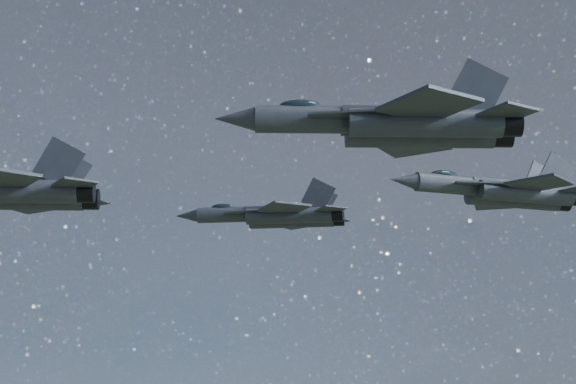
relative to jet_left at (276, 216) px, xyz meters
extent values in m
cube|color=#2C3137|center=(-25.01, -22.60, -4.39)|extent=(9.02, 3.40, 1.41)
cylinder|color=#2C3137|center=(-24.81, -23.75, -4.88)|extent=(9.25, 3.51, 1.69)
cylinder|color=#2C3137|center=(-24.37, -21.63, -4.88)|extent=(9.25, 3.51, 1.69)
cylinder|color=black|center=(-19.94, -24.77, -4.88)|extent=(1.70, 1.81, 1.56)
cylinder|color=black|center=(-19.49, -22.65, -4.88)|extent=(1.70, 1.81, 1.56)
cube|color=#2C3137|center=(-25.55, -26.25, -4.66)|extent=(5.47, 5.79, 0.22)
cube|color=#2C3137|center=(-24.05, -19.04, -4.66)|extent=(6.19, 6.21, 0.22)
cube|color=#2C3137|center=(-20.65, -26.06, -4.66)|extent=(3.21, 3.35, 0.16)
cube|color=#2C3137|center=(-19.63, -21.18, -4.66)|extent=(3.66, 3.68, 0.16)
cube|color=#2C3137|center=(-21.79, -24.66, -2.82)|extent=(3.66, 1.23, 3.85)
cube|color=#2C3137|center=(-21.24, -22.01, -2.82)|extent=(3.76, 0.68, 3.85)
cylinder|color=#2C3137|center=(-4.02, 1.55, 0.23)|extent=(7.65, 4.23, 1.60)
cone|color=#2C3137|center=(-8.61, 3.33, 0.23)|extent=(2.81, 2.22, 1.43)
ellipsoid|color=#18262B|center=(-5.17, 2.00, 1.00)|extent=(2.66, 1.88, 0.79)
cube|color=#2C3137|center=(0.95, -0.37, 0.18)|extent=(8.39, 4.46, 1.33)
cylinder|color=#2C3137|center=(0.96, -1.47, -0.28)|extent=(8.61, 4.59, 1.60)
cylinder|color=#2C3137|center=(1.70, 0.44, -0.28)|extent=(8.61, 4.59, 1.60)
cylinder|color=black|center=(5.36, -3.17, -0.28)|extent=(1.77, 1.86, 1.48)
cylinder|color=black|center=(6.10, -1.26, -0.28)|extent=(1.77, 1.86, 1.48)
cube|color=#2C3137|center=(-2.80, -0.40, 0.11)|extent=(5.11, 3.79, 0.12)
cube|color=#2C3137|center=(-1.80, 2.18, 0.11)|extent=(5.44, 2.05, 0.12)
cube|color=#2C3137|center=(-0.12, -3.69, -0.08)|extent=(4.65, 5.06, 0.20)
cube|color=#2C3137|center=(2.40, 2.81, -0.08)|extent=(5.86, 5.76, 0.20)
cube|color=#2C3137|center=(4.50, -4.26, -0.08)|extent=(2.72, 2.89, 0.15)
cube|color=#2C3137|center=(6.20, 0.13, -0.08)|extent=(3.47, 3.44, 0.15)
cube|color=#2C3137|center=(3.64, -2.78, 1.66)|extent=(3.28, 1.70, 3.65)
cube|color=#2C3137|center=(4.57, -0.39, 1.66)|extent=(3.47, 1.17, 3.65)
cylinder|color=#2C3137|center=(-6.88, -40.29, -3.45)|extent=(8.07, 3.37, 1.66)
cone|color=#2C3137|center=(-11.87, -39.16, -3.45)|extent=(2.83, 2.02, 1.49)
ellipsoid|color=#18262B|center=(-8.13, -40.01, -2.65)|extent=(2.73, 1.66, 0.82)
cube|color=#2C3137|center=(-1.47, -41.52, -3.50)|extent=(8.89, 3.50, 1.39)
cylinder|color=#2C3137|center=(-1.29, -42.66, -3.98)|extent=(9.11, 3.61, 1.66)
cylinder|color=#2C3137|center=(-0.81, -40.58, -3.98)|extent=(9.11, 3.61, 1.66)
cylinder|color=black|center=(3.50, -43.75, -3.98)|extent=(1.69, 1.81, 1.54)
cylinder|color=black|center=(3.97, -41.66, -3.98)|extent=(1.69, 1.81, 1.54)
cube|color=#2C3137|center=(-5.32, -42.12, -3.58)|extent=(5.55, 3.31, 0.13)
cube|color=#2C3137|center=(-4.69, -39.31, -3.58)|extent=(5.58, 1.35, 0.13)
cube|color=#2C3137|center=(-2.06, -45.11, -3.77)|extent=(5.34, 5.67, 0.21)
cube|color=#2C3137|center=(-0.45, -38.03, -3.77)|extent=(6.11, 6.11, 0.21)
cube|color=#2C3137|center=(2.78, -45.00, -3.77)|extent=(3.13, 3.27, 0.16)
cube|color=#2C3137|center=(3.86, -40.22, -3.77)|extent=(3.61, 3.63, 0.16)
cube|color=#2C3137|center=(1.67, -43.60, -1.96)|extent=(3.59, 1.28, 3.80)
cube|color=#2C3137|center=(2.26, -41.00, -1.96)|extent=(3.71, 0.69, 3.80)
cylinder|color=#2C3137|center=(13.51, -14.39, 0.41)|extent=(8.36, 2.20, 1.74)
cone|color=#2C3137|center=(8.15, -14.69, 0.41)|extent=(2.77, 1.71, 1.57)
ellipsoid|color=#18262B|center=(12.17, -14.46, 1.25)|extent=(2.72, 1.32, 0.86)
cube|color=#2C3137|center=(19.31, -14.07, 0.35)|extent=(9.25, 2.18, 1.45)
cylinder|color=#2C3137|center=(19.82, -15.16, -0.15)|extent=(9.48, 2.26, 1.74)
cylinder|color=#2C3137|center=(19.70, -12.92, -0.15)|extent=(9.48, 2.26, 1.74)
cylinder|color=black|center=(24.96, -14.87, -0.15)|extent=(1.54, 1.69, 1.61)
cylinder|color=black|center=(24.83, -12.64, -0.15)|extent=(1.54, 1.69, 1.61)
cube|color=#2C3137|center=(15.60, -15.78, 0.27)|extent=(5.93, 2.01, 0.13)
cube|color=#2C3137|center=(15.43, -12.77, 0.27)|extent=(5.94, 2.62, 0.13)
cube|color=#2C3137|center=(19.75, -17.85, 0.07)|extent=(6.24, 6.38, 0.22)
cube|color=#2C3137|center=(19.32, -10.26, 0.07)|extent=(6.04, 6.26, 0.22)
cube|color=#2C3137|center=(24.31, -11.21, 0.07)|extent=(3.56, 3.66, 0.17)
cube|color=#2C3137|center=(23.07, -15.26, 1.97)|extent=(3.89, 0.55, 3.98)
cube|color=#2C3137|center=(22.92, -12.47, 1.97)|extent=(3.87, 0.71, 3.98)
camera|label=1|loc=(-22.06, -92.34, -21.64)|focal=60.00mm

